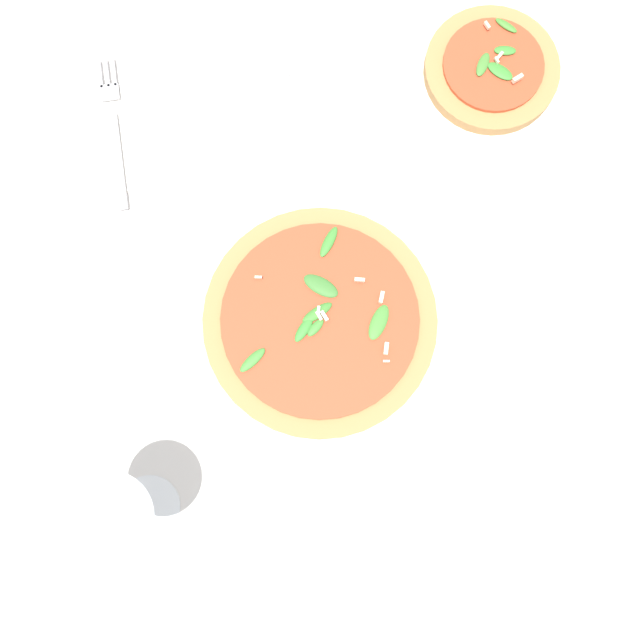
% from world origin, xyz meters
% --- Properties ---
extents(ground_plane, '(6.00, 6.00, 0.00)m').
position_xyz_m(ground_plane, '(0.00, 0.00, 0.00)').
color(ground_plane, silver).
extents(pizza_arugula_main, '(0.30, 0.30, 0.05)m').
position_xyz_m(pizza_arugula_main, '(0.04, -0.01, 0.02)').
color(pizza_arugula_main, white).
rests_on(pizza_arugula_main, ground_plane).
extents(pizza_personal_side, '(0.19, 0.19, 0.05)m').
position_xyz_m(pizza_personal_side, '(0.26, -0.34, 0.02)').
color(pizza_personal_side, white).
rests_on(pizza_personal_side, ground_plane).
extents(wine_glass, '(0.09, 0.09, 0.18)m').
position_xyz_m(wine_glass, '(-0.09, 0.26, 0.12)').
color(wine_glass, white).
rests_on(wine_glass, ground_plane).
extents(napkin, '(0.15, 0.10, 0.01)m').
position_xyz_m(napkin, '(0.36, 0.14, 0.00)').
color(napkin, silver).
rests_on(napkin, ground_plane).
extents(fork, '(0.21, 0.06, 0.00)m').
position_xyz_m(fork, '(0.37, 0.14, 0.01)').
color(fork, silver).
rests_on(fork, ground_plane).
extents(side_plate_white, '(0.16, 0.16, 0.02)m').
position_xyz_m(side_plate_white, '(0.30, -0.14, 0.01)').
color(side_plate_white, white).
rests_on(side_plate_white, ground_plane).
extents(shaker_pepper, '(0.03, 0.03, 0.07)m').
position_xyz_m(shaker_pepper, '(-0.11, 0.34, 0.03)').
color(shaker_pepper, silver).
rests_on(shaker_pepper, ground_plane).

